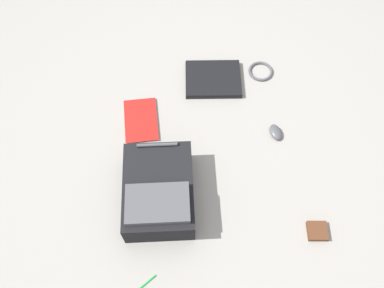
# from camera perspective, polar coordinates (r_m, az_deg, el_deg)

# --- Properties ---
(ground_plane) EXTENTS (3.91, 3.91, 0.00)m
(ground_plane) POSITION_cam_1_polar(r_m,az_deg,el_deg) (2.09, 0.40, -1.23)
(ground_plane) COLOR gray
(backpack) EXTENTS (0.42, 0.50, 0.19)m
(backpack) POSITION_cam_1_polar(r_m,az_deg,el_deg) (1.92, -4.61, -6.58)
(backpack) COLOR black
(backpack) RESTS_ON ground_plane
(laptop) EXTENTS (0.36, 0.32, 0.03)m
(laptop) POSITION_cam_1_polar(r_m,az_deg,el_deg) (2.33, 2.93, 8.92)
(laptop) COLOR black
(laptop) RESTS_ON ground_plane
(book_manual) EXTENTS (0.22, 0.29, 0.01)m
(book_manual) POSITION_cam_1_polar(r_m,az_deg,el_deg) (2.20, -7.04, 3.26)
(book_manual) COLOR silver
(book_manual) RESTS_ON ground_plane
(computer_mouse) EXTENTS (0.06, 0.10, 0.03)m
(computer_mouse) POSITION_cam_1_polar(r_m,az_deg,el_deg) (2.18, 11.43, 1.61)
(computer_mouse) COLOR #4C4C51
(computer_mouse) RESTS_ON ground_plane
(cable_coil) EXTENTS (0.14, 0.14, 0.01)m
(cable_coil) POSITION_cam_1_polar(r_m,az_deg,el_deg) (2.40, 9.43, 9.84)
(cable_coil) COLOR #4C4C51
(cable_coil) RESTS_ON ground_plane
(pen_black) EXTENTS (0.13, 0.06, 0.01)m
(pen_black) POSITION_cam_1_polar(r_m,az_deg,el_deg) (1.89, -6.77, -18.85)
(pen_black) COLOR #198C33
(pen_black) RESTS_ON ground_plane
(earbud_pouch) EXTENTS (0.11, 0.11, 0.03)m
(earbud_pouch) POSITION_cam_1_polar(r_m,az_deg,el_deg) (2.01, 16.84, -11.38)
(earbud_pouch) COLOR #59331E
(earbud_pouch) RESTS_ON ground_plane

